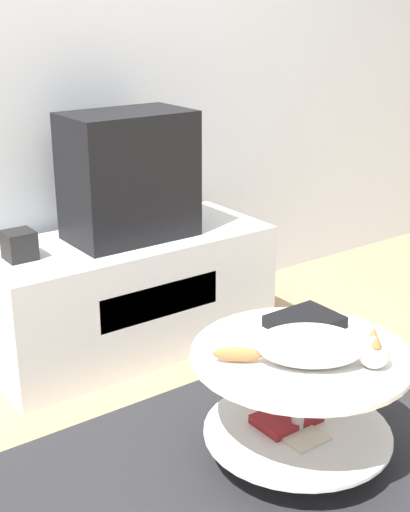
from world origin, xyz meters
TOP-DOWN VIEW (x-y plane):
  - ground_plane at (0.00, 0.00)m, footprint 12.00×12.00m
  - wall_back at (0.00, 1.50)m, footprint 8.00×0.05m
  - rug at (0.00, 0.00)m, footprint 1.89×1.30m
  - tv_stand at (0.02, 1.14)m, footprint 1.31×0.56m
  - tv at (0.05, 1.13)m, footprint 0.55×0.34m
  - speaker at (-0.47, 1.15)m, footprint 0.12×0.12m
  - coffee_table at (0.03, 0.00)m, footprint 0.74×0.74m
  - dvd_box at (0.17, 0.13)m, footprint 0.24×0.19m
  - cat at (0.00, -0.09)m, footprint 0.46×0.40m

SIDE VIEW (x-z plane):
  - ground_plane at x=0.00m, z-range 0.00..0.00m
  - rug at x=0.00m, z-range 0.00..0.02m
  - tv_stand at x=0.02m, z-range 0.00..0.54m
  - coffee_table at x=0.03m, z-range 0.08..0.49m
  - dvd_box at x=0.17m, z-range 0.44..0.48m
  - cat at x=0.00m, z-range 0.44..0.58m
  - speaker at x=-0.47m, z-range 0.54..0.66m
  - tv at x=0.05m, z-range 0.54..1.10m
  - wall_back at x=0.00m, z-range 0.00..2.60m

